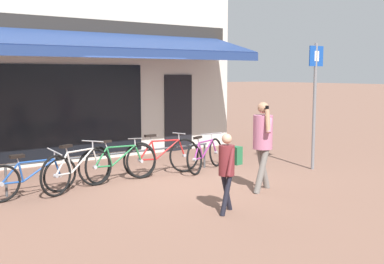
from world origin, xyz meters
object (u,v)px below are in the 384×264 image
at_px(bicycle_red, 162,156).
at_px(pedestrian_adult, 263,137).
at_px(bicycle_purple, 205,155).
at_px(bicycle_silver, 78,169).
at_px(bicycle_blue, 32,178).
at_px(parking_sign, 315,94).
at_px(pedestrian_child, 228,163).
at_px(bicycle_green, 119,163).

bearing_deg(bicycle_red, pedestrian_adult, -67.38).
distance_m(bicycle_purple, pedestrian_adult, 2.20).
xyz_separation_m(bicycle_silver, pedestrian_adult, (2.71, -2.05, 0.61)).
height_order(bicycle_blue, parking_sign, parking_sign).
bearing_deg(pedestrian_adult, pedestrian_child, 26.35).
bearing_deg(pedestrian_adult, bicycle_red, -71.50).
xyz_separation_m(bicycle_purple, pedestrian_child, (-1.71, -2.77, 0.42)).
relative_size(bicycle_silver, pedestrian_child, 1.37).
bearing_deg(parking_sign, bicycle_blue, 168.19).
bearing_deg(bicycle_green, parking_sign, -21.10).
height_order(bicycle_silver, parking_sign, parking_sign).
distance_m(bicycle_purple, parking_sign, 2.76).
height_order(bicycle_green, bicycle_red, bicycle_red).
bearing_deg(bicycle_silver, bicycle_green, -14.01).
height_order(pedestrian_adult, pedestrian_child, pedestrian_adult).
relative_size(bicycle_red, parking_sign, 0.65).
distance_m(pedestrian_adult, pedestrian_child, 1.59).
xyz_separation_m(pedestrian_adult, pedestrian_child, (-1.41, -0.68, -0.22)).
bearing_deg(bicycle_blue, parking_sign, -18.77).
relative_size(pedestrian_adult, parking_sign, 0.59).
height_order(pedestrian_adult, parking_sign, parking_sign).
xyz_separation_m(pedestrian_adult, parking_sign, (2.31, 0.75, 0.69)).
bearing_deg(pedestrian_adult, bicycle_blue, -28.41).
relative_size(bicycle_blue, pedestrian_adult, 1.04).
bearing_deg(pedestrian_child, bicycle_blue, -60.34).
relative_size(bicycle_silver, parking_sign, 0.61).
height_order(bicycle_silver, bicycle_red, bicycle_red).
distance_m(bicycle_blue, bicycle_purple, 3.88).
relative_size(bicycle_silver, pedestrian_adult, 1.04).
height_order(bicycle_blue, bicycle_purple, same).
xyz_separation_m(bicycle_red, bicycle_purple, (1.03, -0.17, -0.04)).
bearing_deg(bicycle_silver, pedestrian_child, -89.14).
relative_size(bicycle_purple, parking_sign, 0.58).
height_order(bicycle_silver, bicycle_purple, bicycle_silver).
height_order(bicycle_green, bicycle_purple, bicycle_green).
xyz_separation_m(bicycle_green, parking_sign, (4.09, -1.47, 1.31)).
bearing_deg(bicycle_red, bicycle_green, -173.92).
bearing_deg(bicycle_red, bicycle_blue, -169.97).
xyz_separation_m(bicycle_blue, bicycle_red, (2.85, 0.27, 0.04)).
bearing_deg(pedestrian_adult, parking_sign, -161.57).
distance_m(bicycle_silver, bicycle_purple, 3.00).
distance_m(bicycle_blue, pedestrian_child, 3.46).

